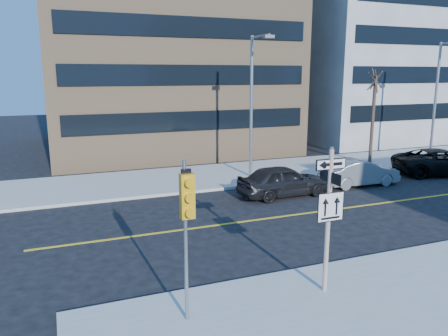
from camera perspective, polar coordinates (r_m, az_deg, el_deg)
name	(u,v)px	position (r m, az deg, el deg)	size (l,w,h in m)	color
ground	(281,260)	(14.95, 7.43, -11.87)	(120.00, 120.00, 0.00)	black
far_sidewalk	(418,158)	(34.90, 24.05, 1.24)	(66.00, 6.00, 0.15)	#AAA79F
sign_pole	(329,212)	(12.10, 13.52, -5.63)	(0.92, 0.92, 4.06)	white
traffic_signal	(187,209)	(10.09, -4.86, -5.39)	(0.32, 0.45, 4.00)	gray
parked_car_a	(283,181)	(22.19, 7.72, -1.66)	(4.68, 1.88, 1.59)	black
parked_car_b	(359,172)	(25.25, 17.25, -0.56)	(4.46, 1.55, 1.47)	gray
parked_car_c	(442,162)	(29.87, 26.59, 0.72)	(5.70, 2.63, 1.58)	black
streetlight_a	(253,98)	(25.09, 3.83, 9.17)	(0.55, 2.25, 8.00)	gray
streetlight_b	(439,94)	(33.55, 26.26, 8.72)	(0.55, 2.25, 8.00)	gray
street_tree_west	(375,82)	(30.45, 19.16, 10.51)	(1.80, 1.80, 6.35)	#3E2F24
building_brick	(158,38)	(38.02, -8.58, 16.49)	(18.00, 18.00, 18.00)	tan
building_grey_mid	(379,59)	(47.27, 19.54, 13.25)	(20.00, 16.00, 15.00)	gray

